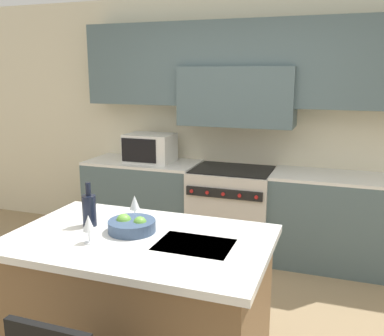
{
  "coord_description": "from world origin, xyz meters",
  "views": [
    {
      "loc": [
        1.05,
        -2.34,
        1.89
      ],
      "look_at": [
        -0.04,
        0.72,
        1.16
      ],
      "focal_mm": 40.0,
      "sensor_mm": 36.0,
      "label": 1
    }
  ],
  "objects_px": {
    "wine_glass_near": "(88,224)",
    "wine_glass_far": "(135,203)",
    "microwave": "(150,148)",
    "wine_bottle": "(89,209)",
    "range_stove": "(232,211)",
    "fruit_bowl": "(132,225)"
  },
  "relations": [
    {
      "from": "wine_glass_near",
      "to": "wine_glass_far",
      "type": "height_order",
      "value": "same"
    },
    {
      "from": "microwave",
      "to": "wine_glass_near",
      "type": "height_order",
      "value": "microwave"
    },
    {
      "from": "microwave",
      "to": "wine_bottle",
      "type": "bearing_deg",
      "value": -76.22
    },
    {
      "from": "range_stove",
      "to": "microwave",
      "type": "distance_m",
      "value": 1.13
    },
    {
      "from": "microwave",
      "to": "wine_glass_far",
      "type": "height_order",
      "value": "microwave"
    },
    {
      "from": "wine_glass_near",
      "to": "wine_glass_far",
      "type": "distance_m",
      "value": 0.46
    },
    {
      "from": "wine_glass_near",
      "to": "fruit_bowl",
      "type": "xyz_separation_m",
      "value": [
        0.15,
        0.25,
        -0.08
      ]
    },
    {
      "from": "wine_glass_near",
      "to": "wine_glass_far",
      "type": "bearing_deg",
      "value": 81.2
    },
    {
      "from": "microwave",
      "to": "wine_glass_far",
      "type": "bearing_deg",
      "value": -68.16
    },
    {
      "from": "wine_bottle",
      "to": "fruit_bowl",
      "type": "bearing_deg",
      "value": -0.79
    },
    {
      "from": "microwave",
      "to": "range_stove",
      "type": "bearing_deg",
      "value": -1.13
    },
    {
      "from": "range_stove",
      "to": "wine_glass_far",
      "type": "xyz_separation_m",
      "value": [
        -0.24,
        -1.75,
        0.57
      ]
    },
    {
      "from": "wine_bottle",
      "to": "wine_glass_far",
      "type": "height_order",
      "value": "wine_bottle"
    },
    {
      "from": "fruit_bowl",
      "to": "wine_bottle",
      "type": "bearing_deg",
      "value": 179.21
    },
    {
      "from": "range_stove",
      "to": "wine_glass_near",
      "type": "height_order",
      "value": "wine_glass_near"
    },
    {
      "from": "wine_glass_far",
      "to": "range_stove",
      "type": "bearing_deg",
      "value": 82.24
    },
    {
      "from": "wine_glass_far",
      "to": "fruit_bowl",
      "type": "distance_m",
      "value": 0.23
    },
    {
      "from": "wine_glass_far",
      "to": "fruit_bowl",
      "type": "bearing_deg",
      "value": -68.55
    },
    {
      "from": "range_stove",
      "to": "fruit_bowl",
      "type": "bearing_deg",
      "value": -94.62
    },
    {
      "from": "microwave",
      "to": "wine_glass_far",
      "type": "xyz_separation_m",
      "value": [
        0.71,
        -1.77,
        -0.05
      ]
    },
    {
      "from": "wine_glass_near",
      "to": "wine_glass_far",
      "type": "relative_size",
      "value": 1.0
    },
    {
      "from": "range_stove",
      "to": "fruit_bowl",
      "type": "distance_m",
      "value": 2.02
    }
  ]
}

